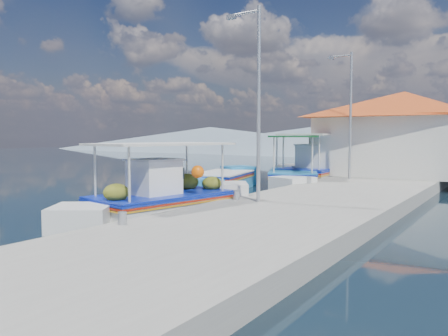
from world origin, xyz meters
The scene contains 10 objects.
ground centered at (0.00, 0.00, 0.00)m, with size 160.00×160.00×0.00m, color black.
quay centered at (5.90, 6.00, 0.25)m, with size 5.00×44.00×0.50m, color gray.
bollards centered at (3.80, 5.25, 0.65)m, with size 0.20×17.20×0.30m.
main_caique centered at (2.04, 0.47, 0.50)m, with size 3.19×7.72×2.58m.
caique_green_canopy centered at (1.90, 10.64, 0.42)m, with size 4.24×6.94×2.85m.
caique_blue_hull centered at (-0.38, 7.62, 0.34)m, with size 3.15×6.79×1.24m.
caique_far centered at (1.98, 13.04, 0.55)m, with size 2.73×8.46×2.96m.
harbor_building centered at (6.20, 15.00, 2.78)m, with size 10.49×10.49×4.40m.
lamp_post_near centered at (4.51, 2.00, 3.85)m, with size 1.21×0.14×6.00m.
lamp_post_far centered at (4.51, 11.00, 3.85)m, with size 1.21×0.14×6.00m.
Camera 1 is at (11.40, -10.33, 2.53)m, focal length 36.30 mm.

